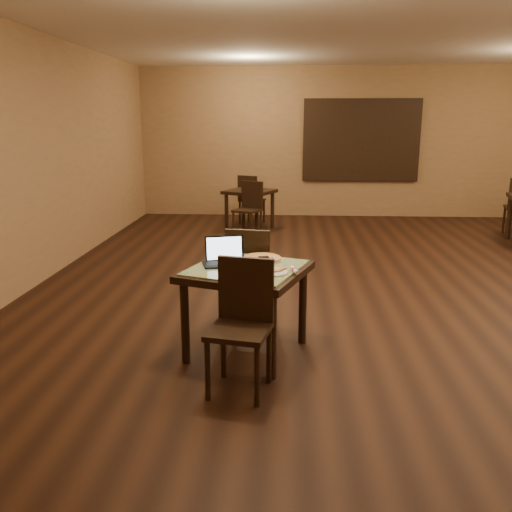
# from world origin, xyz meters

# --- Properties ---
(ground) EXTENTS (10.00, 10.00, 0.00)m
(ground) POSITION_xyz_m (0.00, 0.00, 0.00)
(ground) COLOR black
(ground) RESTS_ON ground
(wall_back) EXTENTS (8.00, 0.02, 3.00)m
(wall_back) POSITION_xyz_m (0.00, 5.00, 1.50)
(wall_back) COLOR #996C4D
(wall_back) RESTS_ON ground
(wall_left) EXTENTS (0.02, 10.00, 3.00)m
(wall_left) POSITION_xyz_m (-4.00, 0.00, 1.50)
(wall_left) COLOR #996C4D
(wall_left) RESTS_ON ground
(ceiling) EXTENTS (8.00, 10.00, 0.02)m
(ceiling) POSITION_xyz_m (0.00, 0.00, 3.00)
(ceiling) COLOR silver
(ceiling) RESTS_ON wall_back
(mural) EXTENTS (2.34, 0.05, 1.64)m
(mural) POSITION_xyz_m (0.50, 4.96, 1.55)
(mural) COLOR #296697
(mural) RESTS_ON wall_back
(tiled_table) EXTENTS (1.17, 1.17, 0.76)m
(tiled_table) POSITION_xyz_m (-1.31, -1.98, 0.66)
(tiled_table) COLOR black
(tiled_table) RESTS_ON ground
(chair_main_near) EXTENTS (0.50, 0.50, 0.98)m
(chair_main_near) POSITION_xyz_m (-1.29, -2.59, 0.55)
(chair_main_near) COLOR black
(chair_main_near) RESTS_ON ground
(chair_main_far) EXTENTS (0.48, 0.48, 0.98)m
(chair_main_far) POSITION_xyz_m (-1.32, -1.36, 0.55)
(chair_main_far) COLOR black
(chair_main_far) RESTS_ON ground
(laptop) EXTENTS (0.38, 0.34, 0.23)m
(laptop) POSITION_xyz_m (-1.51, -1.87, 0.82)
(laptop) COLOR black
(laptop) RESTS_ON tiled_table
(plate) EXTENTS (0.26, 0.26, 0.01)m
(plate) POSITION_xyz_m (-1.09, -2.16, 0.77)
(plate) COLOR white
(plate) RESTS_ON tiled_table
(pizza_slice) EXTENTS (0.24, 0.24, 0.02)m
(pizza_slice) POSITION_xyz_m (-1.09, -2.16, 0.79)
(pizza_slice) COLOR beige
(pizza_slice) RESTS_ON plate
(pizza_pan) EXTENTS (0.38, 0.38, 0.01)m
(pizza_pan) POSITION_xyz_m (-1.19, -1.74, 0.77)
(pizza_pan) COLOR silver
(pizza_pan) RESTS_ON tiled_table
(pizza_whole) EXTENTS (0.33, 0.33, 0.02)m
(pizza_whole) POSITION_xyz_m (-1.19, -1.74, 0.78)
(pizza_whole) COLOR beige
(pizza_whole) RESTS_ON pizza_pan
(spatula) EXTENTS (0.14, 0.24, 0.01)m
(spatula) POSITION_xyz_m (-1.17, -1.76, 0.79)
(spatula) COLOR silver
(spatula) RESTS_ON pizza_whole
(napkin_roll) EXTENTS (0.07, 0.16, 0.04)m
(napkin_roll) POSITION_xyz_m (-0.91, -2.12, 0.78)
(napkin_roll) COLOR white
(napkin_roll) RESTS_ON tiled_table
(other_table_b) EXTENTS (1.02, 1.02, 0.72)m
(other_table_b) POSITION_xyz_m (-1.66, 3.43, 0.60)
(other_table_b) COLOR black
(other_table_b) RESTS_ON ground
(other_table_b_chair_near) EXTENTS (0.54, 0.54, 0.93)m
(other_table_b_chair_near) POSITION_xyz_m (-1.62, 2.88, 0.53)
(other_table_b_chair_near) COLOR black
(other_table_b_chair_near) RESTS_ON ground
(other_table_b_chair_far) EXTENTS (0.54, 0.54, 0.93)m
(other_table_b_chair_far) POSITION_xyz_m (-1.69, 3.98, 0.53)
(other_table_b_chair_far) COLOR black
(other_table_b_chair_far) RESTS_ON ground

